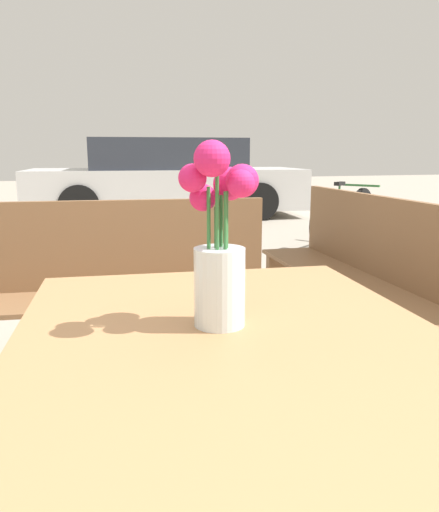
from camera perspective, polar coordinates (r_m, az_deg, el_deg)
name	(u,v)px	position (r m, az deg, el deg)	size (l,w,h in m)	color
table_front	(232,387)	(0.95, 1.40, -14.69)	(0.87, 1.06, 0.74)	#9E7047
flower_vase	(220,252)	(0.92, 0.10, 0.44)	(0.15, 0.13, 0.34)	silver
bench_near	(359,274)	(2.60, 15.61, -2.00)	(0.45, 1.57, 0.85)	brown
bench_middle	(72,290)	(2.28, -16.51, -3.76)	(1.78, 0.55, 0.85)	brown
bicycle	(345,217)	(5.85, 14.12, 4.31)	(1.33, 0.92, 0.75)	black
parked_car	(167,180)	(8.49, -6.01, 8.65)	(4.61, 2.08, 1.29)	silver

